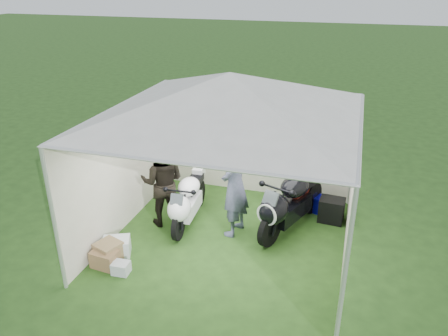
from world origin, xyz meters
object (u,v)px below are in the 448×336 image
(person_blue_jacket, at_px, (235,185))
(crate_1, at_px, (109,252))
(equipment_box, at_px, (331,210))
(paddock_stand, at_px, (313,202))
(crate_2, at_px, (121,268))
(crate_0, at_px, (117,247))
(canopy_tent, at_px, (230,99))
(motorcycle_black, at_px, (289,202))
(crate_3, at_px, (105,259))
(person_dark_jacket, at_px, (163,182))
(motorcycle_white, at_px, (187,200))

(person_blue_jacket, bearing_deg, crate_1, -39.64)
(crate_1, bearing_deg, equipment_box, 34.88)
(equipment_box, xyz_separation_m, crate_1, (-3.42, -2.39, -0.06))
(paddock_stand, distance_m, crate_2, 4.00)
(crate_0, relative_size, crate_2, 1.69)
(canopy_tent, distance_m, crate_1, 3.20)
(motorcycle_black, bearing_deg, crate_2, -117.38)
(motorcycle_black, height_order, crate_3, motorcycle_black)
(equipment_box, relative_size, crate_1, 1.24)
(person_dark_jacket, height_order, crate_0, person_dark_jacket)
(equipment_box, height_order, crate_1, equipment_box)
(motorcycle_white, distance_m, paddock_stand, 2.55)
(canopy_tent, xyz_separation_m, crate_2, (-1.36, -1.48, -2.48))
(canopy_tent, distance_m, crate_0, 3.13)
(paddock_stand, xyz_separation_m, equipment_box, (0.39, -0.34, 0.06))
(canopy_tent, xyz_separation_m, person_blue_jacket, (0.03, 0.22, -1.61))
(paddock_stand, bearing_deg, crate_3, -136.23)
(motorcycle_white, bearing_deg, crate_0, -124.98)
(canopy_tent, relative_size, person_blue_jacket, 2.94)
(equipment_box, bearing_deg, person_blue_jacket, -150.73)
(canopy_tent, xyz_separation_m, crate_3, (-1.70, -1.39, -2.44))
(paddock_stand, xyz_separation_m, crate_0, (-2.99, -2.53, -0.02))
(crate_0, bearing_deg, person_dark_jacket, 73.61)
(crate_1, height_order, crate_2, crate_1)
(equipment_box, bearing_deg, crate_3, -143.18)
(motorcycle_black, distance_m, crate_0, 3.13)
(person_blue_jacket, height_order, crate_2, person_blue_jacket)
(equipment_box, relative_size, crate_3, 1.10)
(person_blue_jacket, bearing_deg, paddock_stand, 145.65)
(person_blue_jacket, xyz_separation_m, crate_3, (-1.73, -1.61, -0.82))
(motorcycle_white, xyz_separation_m, person_dark_jacket, (-0.43, -0.10, 0.35))
(canopy_tent, distance_m, motorcycle_black, 2.28)
(crate_3, bearing_deg, motorcycle_black, 36.56)
(person_dark_jacket, height_order, crate_2, person_dark_jacket)
(motorcycle_black, relative_size, person_blue_jacket, 1.07)
(canopy_tent, relative_size, crate_2, 21.41)
(crate_1, bearing_deg, canopy_tent, 35.53)
(person_dark_jacket, bearing_deg, crate_0, 59.26)
(motorcycle_black, bearing_deg, motorcycle_white, -148.99)
(crate_2, relative_size, crate_3, 0.63)
(person_blue_jacket, distance_m, crate_1, 2.41)
(paddock_stand, xyz_separation_m, crate_2, (-2.67, -2.97, -0.07))
(motorcycle_white, xyz_separation_m, motorcycle_black, (1.86, 0.33, 0.09))
(equipment_box, distance_m, crate_1, 4.17)
(person_dark_jacket, xyz_separation_m, equipment_box, (3.03, 1.00, -0.63))
(equipment_box, bearing_deg, motorcycle_white, -160.91)
(paddock_stand, xyz_separation_m, person_dark_jacket, (-2.64, -1.33, 0.69))
(person_dark_jacket, bearing_deg, person_blue_jacket, 168.26)
(motorcycle_black, bearing_deg, crate_0, -127.39)
(person_blue_jacket, xyz_separation_m, equipment_box, (1.67, 0.93, -0.73))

